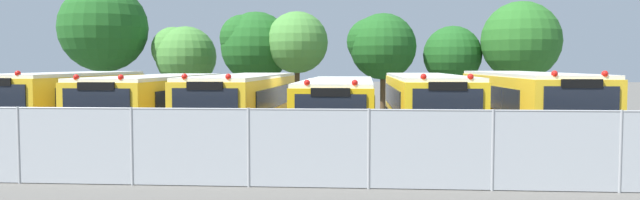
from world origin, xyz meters
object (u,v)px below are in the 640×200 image
(school_bus_1, at_px, (157,105))
(school_bus_2, at_px, (245,105))
(traffic_cone, at_px, (569,168))
(school_bus_3, at_px, (339,108))
(tree_5, at_px, (454,56))
(tree_3, at_px, (297,42))
(tree_4, at_px, (380,45))
(tree_6, at_px, (519,42))
(school_bus_0, at_px, (70,103))
(tree_0, at_px, (105,27))
(tree_2, at_px, (253,45))
(school_bus_5, at_px, (524,105))
(tree_1, at_px, (183,55))
(school_bus_4, at_px, (425,106))

(school_bus_1, distance_m, school_bus_2, 3.38)
(traffic_cone, bearing_deg, school_bus_3, 133.84)
(school_bus_1, relative_size, tree_5, 2.07)
(school_bus_2, relative_size, tree_3, 1.97)
(tree_4, distance_m, tree_6, 7.50)
(tree_6, bearing_deg, school_bus_1, -145.51)
(school_bus_0, distance_m, tree_6, 22.73)
(tree_0, distance_m, tree_2, 9.22)
(school_bus_2, bearing_deg, tree_2, -80.60)
(tree_2, xyz_separation_m, tree_6, (14.47, 0.37, 0.15))
(school_bus_5, bearing_deg, tree_5, -87.22)
(school_bus_5, relative_size, tree_1, 2.22)
(school_bus_1, height_order, school_bus_3, school_bus_1)
(tree_5, height_order, traffic_cone, tree_5)
(school_bus_3, height_order, tree_5, tree_5)
(school_bus_2, relative_size, school_bus_3, 1.00)
(tree_6, bearing_deg, tree_3, -175.15)
(traffic_cone, bearing_deg, tree_3, 118.33)
(tree_4, bearing_deg, tree_2, -174.08)
(tree_2, xyz_separation_m, tree_4, (6.97, 0.72, 0.00))
(school_bus_1, distance_m, tree_5, 17.81)
(tree_1, height_order, traffic_cone, tree_1)
(tree_0, height_order, tree_5, tree_0)
(school_bus_5, relative_size, tree_4, 1.99)
(school_bus_4, distance_m, tree_2, 13.94)
(school_bus_0, bearing_deg, tree_0, -72.63)
(school_bus_2, xyz_separation_m, school_bus_5, (10.30, -0.16, 0.05))
(tree_2, bearing_deg, school_bus_5, -42.04)
(school_bus_4, relative_size, tree_0, 1.46)
(school_bus_5, height_order, tree_4, tree_4)
(school_bus_3, xyz_separation_m, school_bus_5, (6.73, -0.01, 0.13))
(school_bus_1, height_order, tree_1, tree_1)
(school_bus_0, bearing_deg, school_bus_3, 179.58)
(school_bus_0, relative_size, school_bus_2, 0.86)
(school_bus_3, height_order, tree_1, tree_1)
(school_bus_0, height_order, school_bus_4, school_bus_0)
(school_bus_0, bearing_deg, tree_2, -115.97)
(school_bus_2, height_order, school_bus_5, school_bus_5)
(school_bus_5, relative_size, traffic_cone, 22.37)
(school_bus_2, distance_m, school_bus_4, 6.75)
(school_bus_1, relative_size, tree_2, 1.81)
(tree_0, relative_size, tree_4, 1.32)
(school_bus_4, distance_m, tree_6, 13.00)
(school_bus_1, relative_size, tree_6, 1.67)
(school_bus_0, xyz_separation_m, school_bus_1, (3.45, 0.05, -0.05))
(tree_0, relative_size, traffic_cone, 14.83)
(tree_5, bearing_deg, school_bus_2, -128.21)
(school_bus_2, distance_m, tree_2, 11.07)
(school_bus_3, height_order, traffic_cone, school_bus_3)
(tree_6, bearing_deg, tree_4, 177.30)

